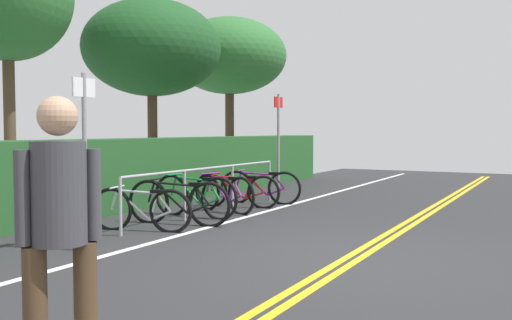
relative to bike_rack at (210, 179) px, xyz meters
The scene contains 17 objects.
ground_plane 4.14m from the bike_rack, 123.13° to the right, with size 30.38×11.00×0.05m, color #2B2B2D.
centre_line_yellow_inner 4.20m from the bike_rack, 122.52° to the right, with size 27.34×0.10×0.00m, color gold.
centre_line_yellow_outer 4.07m from the bike_rack, 123.75° to the right, with size 27.34×0.10×0.00m, color gold.
bike_lane_stripe_white 2.43m from the bike_rack, 162.30° to the right, with size 27.34×0.12×0.00m, color white.
bike_rack is the anchor object (origin of this frame).
bicycle_0 1.94m from the bike_rack, behind, with size 0.57×1.61×0.71m.
bicycle_1 1.19m from the bike_rack, behind, with size 0.47×1.82×0.77m.
bicycle_2 0.46m from the bike_rack, 165.04° to the left, with size 0.46×1.80×0.78m.
bicycle_3 0.54m from the bike_rack, ahead, with size 0.63×1.62×0.74m.
bicycle_4 1.16m from the bike_rack, ahead, with size 0.52×1.74×0.70m.
bicycle_5 1.85m from the bike_rack, ahead, with size 0.53×1.72×0.73m.
pedestrian 6.94m from the bike_rack, 154.40° to the right, with size 0.42×0.32×1.73m.
sign_post_near 3.44m from the bike_rack, behind, with size 0.36×0.06×2.25m.
sign_post_far 2.92m from the bike_rack, ahead, with size 0.36×0.06×2.34m.
hedge_backdrop 2.47m from the bike_rack, 52.68° to the left, with size 13.75×1.01×1.37m, color #235626.
tree_far_right 4.60m from the bike_rack, 54.81° to the left, with size 3.25×3.25×4.60m.
tree_extra 7.22m from the bike_rack, 27.82° to the left, with size 3.35×3.35×4.82m.
Camera 1 is at (-6.38, -2.16, 1.53)m, focal length 39.85 mm.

